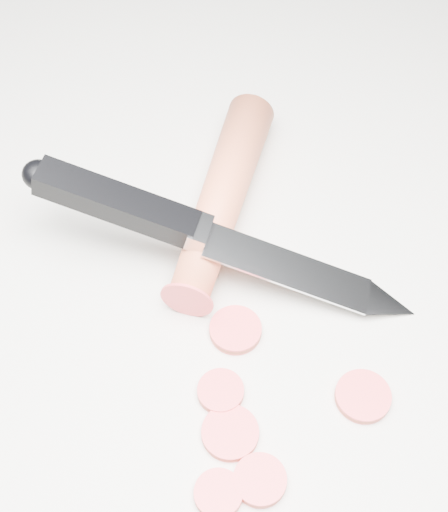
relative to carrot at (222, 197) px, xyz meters
name	(u,v)px	position (x,y,z in m)	size (l,w,h in m)	color
ground	(218,347)	(-0.05, -0.11, -0.02)	(2.40, 2.40, 0.00)	beige
carrot	(222,197)	(0.00, 0.00, 0.00)	(0.03, 0.03, 0.19)	#DC5A36
carrot_slice_0	(363,396)	(0.02, -0.18, -0.02)	(0.04, 0.04, 0.01)	#F23D44
carrot_slice_1	(230,433)	(-0.07, -0.17, -0.02)	(0.04, 0.04, 0.01)	#F23D44
carrot_slice_2	(260,480)	(-0.06, -0.20, -0.02)	(0.03, 0.03, 0.01)	#F23D44
carrot_slice_3	(235,330)	(-0.03, -0.10, -0.02)	(0.04, 0.04, 0.01)	#F23D44
carrot_slice_4	(221,391)	(-0.06, -0.14, -0.02)	(0.03, 0.03, 0.01)	#F23D44
carrot_slice_5	(218,493)	(-0.09, -0.20, -0.02)	(0.03, 0.03, 0.01)	#F23D44
kitchen_knife	(222,237)	(-0.02, -0.05, 0.02)	(0.24, 0.20, 0.08)	silver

